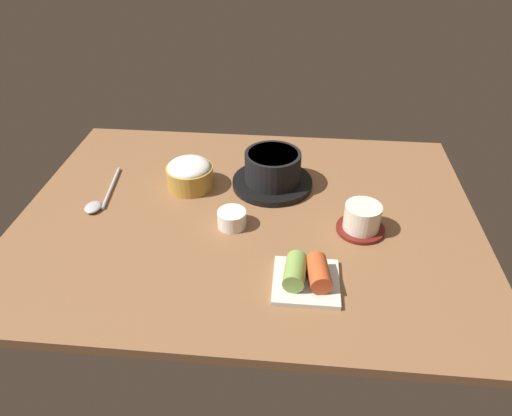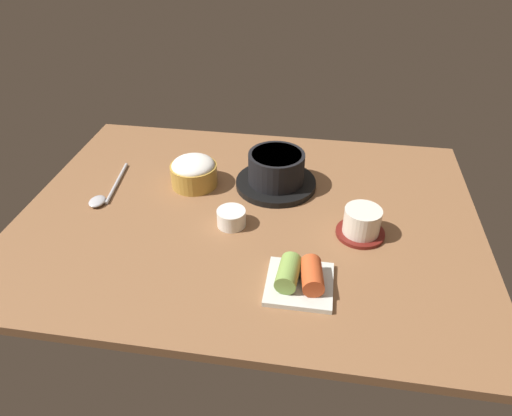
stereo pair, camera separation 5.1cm
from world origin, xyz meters
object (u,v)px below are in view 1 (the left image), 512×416
(stone_pot, at_px, (273,171))
(banchan_cup_center, at_px, (232,218))
(tea_cup_with_saucer, at_px, (362,219))
(spoon, at_px, (100,200))
(rice_bowl, at_px, (190,173))
(kimchi_plate, at_px, (307,276))

(stone_pot, distance_m, banchan_cup_center, 0.18)
(tea_cup_with_saucer, distance_m, spoon, 0.59)
(rice_bowl, bearing_deg, stone_pot, 6.86)
(rice_bowl, distance_m, kimchi_plate, 0.41)
(stone_pot, xyz_separation_m, kimchi_plate, (0.08, -0.33, -0.02))
(stone_pot, bearing_deg, spoon, -164.31)
(rice_bowl, relative_size, spoon, 0.56)
(spoon, bearing_deg, tea_cup_with_saucer, -4.77)
(tea_cup_with_saucer, xyz_separation_m, kimchi_plate, (-0.11, -0.17, -0.01))
(stone_pot, bearing_deg, kimchi_plate, -75.68)
(stone_pot, relative_size, tea_cup_with_saucer, 1.89)
(stone_pot, bearing_deg, tea_cup_with_saucer, -38.80)
(stone_pot, relative_size, banchan_cup_center, 3.12)
(banchan_cup_center, bearing_deg, spoon, 169.46)
(kimchi_plate, bearing_deg, stone_pot, 104.32)
(stone_pot, height_order, tea_cup_with_saucer, stone_pot)
(rice_bowl, height_order, spoon, rice_bowl)
(stone_pot, xyz_separation_m, tea_cup_with_saucer, (0.20, -0.16, -0.01))
(tea_cup_with_saucer, xyz_separation_m, spoon, (-0.58, 0.05, -0.02))
(rice_bowl, distance_m, tea_cup_with_saucer, 0.41)
(rice_bowl, relative_size, tea_cup_with_saucer, 1.10)
(kimchi_plate, height_order, spoon, kimchi_plate)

